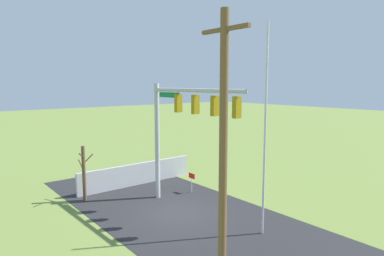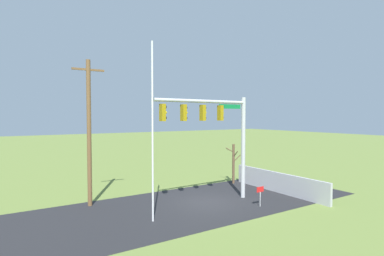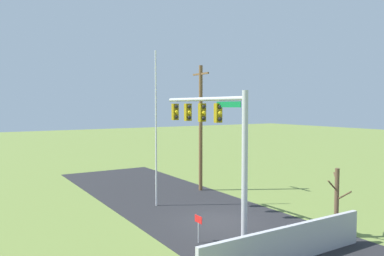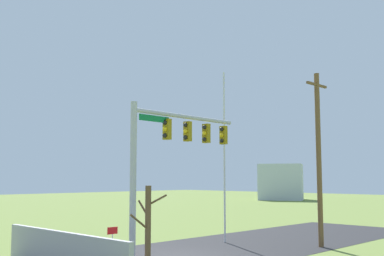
{
  "view_description": "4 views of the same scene",
  "coord_description": "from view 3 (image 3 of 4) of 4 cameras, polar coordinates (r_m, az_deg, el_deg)",
  "views": [
    {
      "loc": [
        -13.79,
        10.23,
        6.72
      ],
      "look_at": [
        -0.29,
        -0.67,
        4.45
      ],
      "focal_mm": 31.83,
      "sensor_mm": 36.0,
      "label": 1
    },
    {
      "loc": [
        -10.96,
        -15.53,
        5.49
      ],
      "look_at": [
        -1.6,
        -0.77,
        4.79
      ],
      "focal_mm": 28.06,
      "sensor_mm": 36.0,
      "label": 2
    },
    {
      "loc": [
        15.8,
        -11.38,
        6.04
      ],
      "look_at": [
        -0.73,
        -1.16,
        4.89
      ],
      "focal_mm": 35.2,
      "sensor_mm": 36.0,
      "label": 3
    },
    {
      "loc": [
        15.22,
        15.29,
        3.48
      ],
      "look_at": [
        -0.89,
        -0.46,
        5.86
      ],
      "focal_mm": 43.91,
      "sensor_mm": 36.0,
      "label": 4
    }
  ],
  "objects": [
    {
      "name": "retaining_fence",
      "position": [
        15.55,
        14.29,
        -16.74
      ],
      "size": [
        0.2,
        8.27,
        1.44
      ],
      "primitive_type": "cube",
      "color": "#A8A8AD",
      "rests_on": "ground_plane"
    },
    {
      "name": "signal_mast",
      "position": [
        18.79,
        3.64,
        -0.19
      ],
      "size": [
        6.8,
        0.51,
        6.74
      ],
      "color": "#B2B5BA",
      "rests_on": "ground_plane"
    },
    {
      "name": "road_surface",
      "position": [
        23.63,
        -1.81,
        -11.42
      ],
      "size": [
        28.0,
        8.0,
        0.01
      ],
      "primitive_type": "cube",
      "color": "#232326",
      "rests_on": "ground_plane"
    },
    {
      "name": "sidewalk_corner",
      "position": [
        17.4,
        10.09,
        -16.98
      ],
      "size": [
        6.0,
        6.0,
        0.01
      ],
      "primitive_type": "cube",
      "color": "#B7B5AD",
      "rests_on": "ground_plane"
    },
    {
      "name": "flagpole",
      "position": [
        22.59,
        -5.48,
        -0.14
      ],
      "size": [
        0.1,
        0.1,
        9.32
      ],
      "primitive_type": "cylinder",
      "color": "silver",
      "rests_on": "ground_plane"
    },
    {
      "name": "bare_tree",
      "position": [
        18.68,
        21.07,
        -10.39
      ],
      "size": [
        1.27,
        1.02,
        3.21
      ],
      "color": "brown",
      "rests_on": "ground_plane"
    },
    {
      "name": "ground_plane",
      "position": [
        20.39,
        3.97,
        -13.86
      ],
      "size": [
        160.0,
        160.0,
        0.0
      ],
      "primitive_type": "plane",
      "color": "olive"
    },
    {
      "name": "utility_pole",
      "position": [
        26.66,
        1.32,
        0.3
      ],
      "size": [
        1.9,
        0.26,
        8.88
      ],
      "color": "brown",
      "rests_on": "ground_plane"
    },
    {
      "name": "open_sign",
      "position": [
        17.04,
        0.98,
        -14.16
      ],
      "size": [
        0.56,
        0.04,
        1.22
      ],
      "color": "silver",
      "rests_on": "ground_plane"
    }
  ]
}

